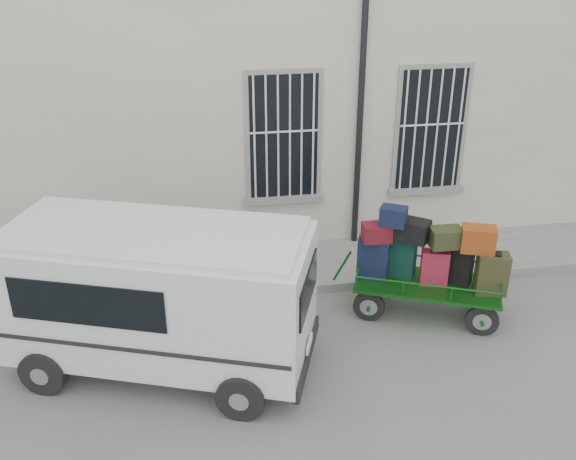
# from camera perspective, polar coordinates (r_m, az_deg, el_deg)

# --- Properties ---
(ground) EXTENTS (80.00, 80.00, 0.00)m
(ground) POSITION_cam_1_polar(r_m,az_deg,el_deg) (9.77, 4.78, -9.66)
(ground) COLOR #62615D
(ground) RESTS_ON ground
(building) EXTENTS (24.00, 5.15, 6.00)m
(building) POSITION_cam_1_polar(r_m,az_deg,el_deg) (13.63, -0.39, 14.47)
(building) COLOR #BEB5A2
(building) RESTS_ON ground
(sidewalk) EXTENTS (24.00, 1.70, 0.15)m
(sidewalk) POSITION_cam_1_polar(r_m,az_deg,el_deg) (11.55, 2.21, -3.16)
(sidewalk) COLOR slate
(sidewalk) RESTS_ON ground
(luggage_cart) EXTENTS (2.59, 1.78, 1.82)m
(luggage_cart) POSITION_cam_1_polar(r_m,az_deg,el_deg) (10.08, 12.41, -2.84)
(luggage_cart) COLOR black
(luggage_cart) RESTS_ON ground
(van) EXTENTS (4.46, 3.02, 2.09)m
(van) POSITION_cam_1_polar(r_m,az_deg,el_deg) (8.77, -11.56, -5.31)
(van) COLOR silver
(van) RESTS_ON ground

